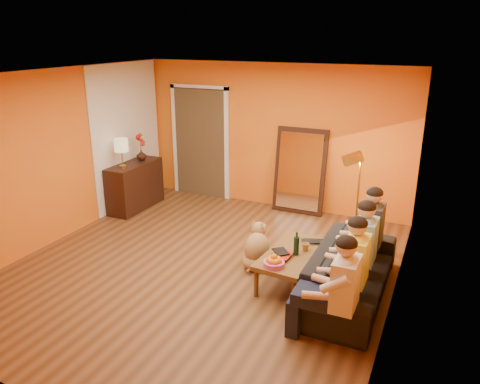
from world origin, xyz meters
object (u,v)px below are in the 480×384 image
at_px(coffee_table, 293,267).
at_px(vase, 141,155).
at_px(person_mid_right, 365,249).
at_px(wine_bottle, 296,243).
at_px(table_lamp, 122,153).
at_px(mirror_frame, 300,171).
at_px(tumbler, 305,247).
at_px(person_far_left, 345,292).
at_px(person_mid_left, 356,268).
at_px(dog, 257,245).
at_px(sideboard, 135,186).
at_px(floor_lamp, 357,203).
at_px(laptop, 315,243).
at_px(sofa, 350,272).
at_px(person_far_right, 372,232).

bearing_deg(coffee_table, vase, 159.74).
distance_m(person_mid_right, wine_bottle, 0.83).
relative_size(table_lamp, coffee_table, 0.42).
height_order(mirror_frame, tumbler, mirror_frame).
relative_size(person_far_left, tumbler, 11.97).
xyz_separation_m(person_mid_left, person_mid_right, (0.00, 0.55, 0.00)).
distance_m(coffee_table, dog, 0.63).
xyz_separation_m(dog, person_mid_left, (1.46, -0.66, 0.29)).
relative_size(sideboard, vase, 6.21).
bearing_deg(mirror_frame, wine_bottle, -73.24).
xyz_separation_m(floor_lamp, person_mid_right, (0.34, -1.26, -0.11)).
height_order(dog, person_mid_right, person_mid_right).
bearing_deg(person_mid_right, wine_bottle, -170.91).
height_order(coffee_table, person_mid_left, person_mid_left).
xyz_separation_m(wine_bottle, laptop, (0.13, 0.40, -0.14)).
xyz_separation_m(sideboard, tumbler, (3.62, -1.27, 0.04)).
xyz_separation_m(person_mid_right, vase, (-4.37, 1.56, 0.33)).
bearing_deg(sofa, vase, 68.60).
relative_size(coffee_table, dog, 1.92).
distance_m(sofa, wine_bottle, 0.74).
bearing_deg(person_far_right, mirror_frame, 130.63).
distance_m(person_mid_right, tumbler, 0.76).
relative_size(wine_bottle, laptop, 0.89).
relative_size(mirror_frame, person_far_right, 1.25).
bearing_deg(laptop, mirror_frame, 93.21).
relative_size(coffee_table, person_mid_left, 1.00).
relative_size(person_mid_left, person_mid_right, 1.00).
height_order(floor_lamp, wine_bottle, floor_lamp).
relative_size(sideboard, laptop, 3.37).
distance_m(sideboard, wine_bottle, 3.83).
xyz_separation_m(sofa, vase, (-4.24, 1.66, 0.64)).
relative_size(mirror_frame, floor_lamp, 1.06).
bearing_deg(person_mid_left, laptop, 130.13).
bearing_deg(vase, laptop, -19.36).
bearing_deg(sideboard, mirror_frame, 21.16).
xyz_separation_m(table_lamp, laptop, (3.68, -0.74, -0.67)).
height_order(wine_bottle, tumbler, wine_bottle).
xyz_separation_m(person_mid_left, vase, (-4.37, 2.11, 0.33)).
distance_m(person_mid_left, person_mid_right, 0.55).
distance_m(sofa, person_far_right, 0.73).
height_order(sideboard, person_mid_left, person_mid_left).
bearing_deg(person_mid_right, coffee_table, -174.66).
xyz_separation_m(dog, person_far_right, (1.46, 0.44, 0.29)).
distance_m(person_far_left, wine_bottle, 1.27).
distance_m(person_mid_right, person_far_right, 0.55).
bearing_deg(coffee_table, person_far_left, -44.61).
distance_m(mirror_frame, person_far_right, 2.43).
height_order(sofa, floor_lamp, floor_lamp).
xyz_separation_m(person_far_left, laptop, (-0.69, 1.37, -0.18)).
distance_m(person_far_left, person_mid_left, 0.55).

